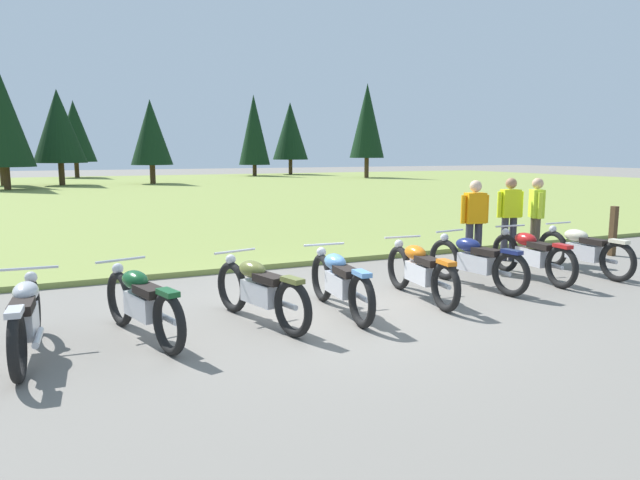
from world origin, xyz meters
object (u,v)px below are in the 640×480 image
motorcycle_orange (420,271)px  trail_marker_post (613,231)px  motorcycle_navy (475,261)px  rider_in_hivis_vest (536,214)px  motorcycle_sky_blue (340,281)px  motorcycle_red (531,254)px  motorcycle_olive (260,290)px  rider_checking_bike (510,214)px  motorcycle_british_green (142,302)px  rider_near_row_end (474,220)px  motorcycle_silver (26,318)px  motorcycle_cream (583,250)px

motorcycle_orange → trail_marker_post: trail_marker_post is taller
motorcycle_navy → trail_marker_post: trail_marker_post is taller
motorcycle_orange → rider_in_hivis_vest: size_ratio=1.26×
motorcycle_sky_blue → motorcycle_red: bearing=7.2°
motorcycle_orange → motorcycle_red: bearing=7.8°
motorcycle_olive → rider_checking_bike: (5.98, 2.03, 0.51)m
rider_checking_bike → motorcycle_orange: bearing=-151.3°
motorcycle_british_green → rider_in_hivis_vest: (7.89, 1.80, 0.51)m
rider_checking_bike → rider_near_row_end: (-1.28, -0.48, 0.00)m
motorcycle_british_green → motorcycle_orange: bearing=2.5°
motorcycle_olive → trail_marker_post: 8.51m
motorcycle_navy → rider_near_row_end: bearing=51.8°
motorcycle_red → trail_marker_post: bearing=17.3°
motorcycle_sky_blue → rider_checking_bike: (4.84, 2.03, 0.51)m
motorcycle_sky_blue → rider_checking_bike: bearing=22.7°
motorcycle_olive → motorcycle_sky_blue: 1.15m
motorcycle_silver → rider_checking_bike: rider_checking_bike is taller
motorcycle_olive → motorcycle_sky_blue: (1.15, 0.00, 0.00)m
rider_checking_bike → trail_marker_post: rider_checking_bike is taller
motorcycle_orange → rider_in_hivis_vest: bearing=22.8°
rider_near_row_end → motorcycle_british_green: bearing=-165.7°
motorcycle_navy → motorcycle_red: size_ratio=1.00×
motorcycle_olive → trail_marker_post: size_ratio=1.96×
motorcycle_navy → motorcycle_red: bearing=3.2°
motorcycle_sky_blue → motorcycle_orange: (1.41, 0.15, 0.00)m
motorcycle_navy → motorcycle_olive: bearing=-173.5°
motorcycle_orange → rider_checking_bike: rider_checking_bike is taller
motorcycle_british_green → rider_in_hivis_vest: bearing=12.8°
motorcycle_cream → rider_near_row_end: (-1.57, 1.09, 0.51)m
motorcycle_orange → motorcycle_red: (2.53, 0.35, 0.00)m
motorcycle_sky_blue → rider_checking_bike: 5.27m
motorcycle_silver → motorcycle_olive: same height
motorcycle_silver → rider_near_row_end: bearing=13.1°
motorcycle_orange → motorcycle_silver: bearing=-176.6°
motorcycle_british_green → rider_in_hivis_vest: 8.11m
motorcycle_navy → rider_near_row_end: 1.51m
motorcycle_red → motorcycle_cream: 1.18m
motorcycle_olive → motorcycle_cream: size_ratio=0.98×
motorcycle_olive → motorcycle_red: bearing=5.7°
motorcycle_silver → rider_in_hivis_vest: (9.10, 1.93, 0.51)m
motorcycle_cream → motorcycle_red: bearing=177.9°
motorcycle_silver → motorcycle_olive: (2.66, 0.15, 0.00)m
motorcycle_navy → rider_checking_bike: (2.17, 1.60, 0.51)m
rider_checking_bike → rider_near_row_end: size_ratio=1.00×
motorcycle_cream → rider_near_row_end: bearing=145.2°
motorcycle_silver → motorcycle_sky_blue: bearing=2.4°
motorcycle_olive → motorcycle_orange: size_ratio=0.98×
motorcycle_red → rider_checking_bike: rider_checking_bike is taller
rider_in_hivis_vest → motorcycle_sky_blue: bearing=-161.4°
trail_marker_post → motorcycle_navy: bearing=-166.5°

